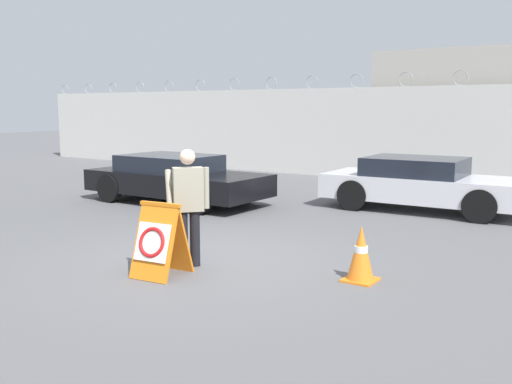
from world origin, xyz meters
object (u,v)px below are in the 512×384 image
object	(u,v)px
security_guard	(188,202)
parked_car_front_coupe	(175,178)
barricade_sign	(159,240)
traffic_cone_near	(361,254)
parked_car_rear_sedan	(422,183)

from	to	relation	value
security_guard	parked_car_front_coupe	size ratio (longest dim) A/B	0.37
barricade_sign	traffic_cone_near	xyz separation A→B (m)	(2.44, 1.37, -0.13)
parked_car_rear_sedan	barricade_sign	bearing A→B (deg)	-102.71
security_guard	parked_car_front_coupe	world-z (taller)	security_guard
parked_car_front_coupe	parked_car_rear_sedan	world-z (taller)	parked_car_rear_sedan
security_guard	traffic_cone_near	size ratio (longest dim) A/B	2.26
barricade_sign	security_guard	bearing A→B (deg)	82.28
parked_car_front_coupe	security_guard	bearing A→B (deg)	-45.54
barricade_sign	traffic_cone_near	distance (m)	2.80
barricade_sign	parked_car_front_coupe	size ratio (longest dim) A/B	0.22
traffic_cone_near	parked_car_rear_sedan	distance (m)	5.97
traffic_cone_near	barricade_sign	bearing A→B (deg)	-150.74
security_guard	parked_car_rear_sedan	distance (m)	6.75
security_guard	traffic_cone_near	xyz separation A→B (m)	(2.43, 0.75, -0.59)
barricade_sign	traffic_cone_near	size ratio (longest dim) A/B	1.35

